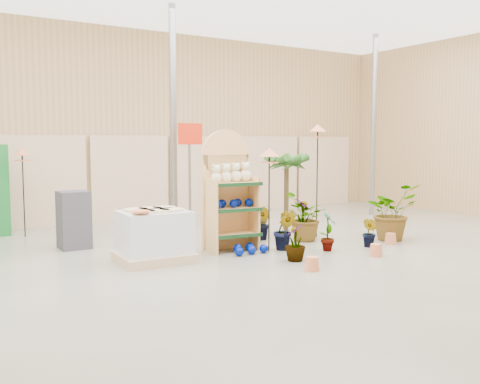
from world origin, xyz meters
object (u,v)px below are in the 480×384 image
object	(u,v)px
bird_table_front	(269,156)
pallet_stack	(154,236)
potted_plant_2	(305,217)
display_shelf	(228,195)

from	to	relation	value
bird_table_front	pallet_stack	bearing A→B (deg)	170.31
pallet_stack	potted_plant_2	size ratio (longest dim) A/B	1.27
potted_plant_2	display_shelf	bearing A→B (deg)	175.73
display_shelf	pallet_stack	world-z (taller)	display_shelf
display_shelf	pallet_stack	size ratio (longest dim) A/B	1.80
pallet_stack	bird_table_front	xyz separation A→B (m)	(1.93, -0.33, 1.22)
pallet_stack	bird_table_front	world-z (taller)	bird_table_front
display_shelf	pallet_stack	xyz separation A→B (m)	(-1.46, -0.22, -0.54)
bird_table_front	potted_plant_2	world-z (taller)	bird_table_front
pallet_stack	bird_table_front	bearing A→B (deg)	-7.86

